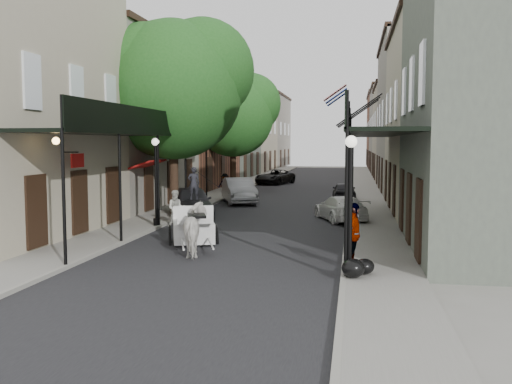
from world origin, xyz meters
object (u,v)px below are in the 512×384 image
at_px(pedestrian_sidewalk_right, 354,234).
at_px(car_left_mid, 239,191).
at_px(car_left_far, 275,177).
at_px(carriage, 193,212).
at_px(car_left_near, 191,202).
at_px(tree_near, 182,84).
at_px(lamppost_right_far, 353,169).
at_px(car_right_near, 341,208).
at_px(horse, 197,229).
at_px(pedestrian_sidewalk_left, 225,185).
at_px(pedestrian_walking, 176,209).
at_px(car_right_far, 344,191).
at_px(lamppost_left, 156,180).
at_px(tree_far, 238,112).
at_px(lamppost_right_near, 350,204).

relative_size(pedestrian_sidewalk_right, car_left_mid, 0.39).
bearing_deg(car_left_far, carriage, -70.16).
xyz_separation_m(carriage, car_left_near, (-1.94, 6.52, -0.33)).
height_order(tree_near, lamppost_right_far, tree_near).
bearing_deg(car_right_near, horse, 44.11).
bearing_deg(pedestrian_sidewalk_left, pedestrian_walking, 74.44).
xyz_separation_m(car_left_far, car_right_far, (6.20, -13.07, -0.05)).
height_order(lamppost_left, pedestrian_walking, lamppost_left).
bearing_deg(pedestrian_sidewalk_left, carriage, 79.57).
bearing_deg(lamppost_right_far, lamppost_left, -124.35).
bearing_deg(tree_far, car_right_near, -61.82).
bearing_deg(car_left_far, tree_near, -76.20).
height_order(tree_near, tree_far, tree_near).
relative_size(tree_far, lamppost_right_near, 2.32).
relative_size(lamppost_right_far, car_right_far, 1.07).
relative_size(tree_near, carriage, 3.41).
bearing_deg(car_left_mid, lamppost_right_far, -6.15).
bearing_deg(car_right_far, car_right_near, 86.37).
xyz_separation_m(tree_far, car_left_far, (1.65, 7.89, -5.19)).
relative_size(lamppost_left, car_right_near, 0.92).
xyz_separation_m(horse, pedestrian_sidewalk_left, (-3.40, 18.93, 0.02)).
height_order(tree_near, car_right_near, tree_near).
bearing_deg(horse, tree_near, -89.51).
bearing_deg(car_left_mid, tree_near, -124.63).
bearing_deg(horse, car_left_near, -91.77).
relative_size(lamppost_left, carriage, 1.32).
relative_size(carriage, car_left_far, 0.61).
distance_m(pedestrian_sidewalk_left, car_left_mid, 3.58).
relative_size(lamppost_right_far, car_right_near, 0.92).
height_order(car_left_mid, car_right_near, car_left_mid).
distance_m(tree_near, car_left_mid, 8.56).
height_order(horse, car_left_far, horse).
bearing_deg(pedestrian_walking, carriage, -79.82).
bearing_deg(car_left_near, tree_far, 69.95).
relative_size(pedestrian_sidewalk_right, car_left_near, 0.40).
xyz_separation_m(tree_near, car_right_near, (7.80, -0.64, -5.90)).
distance_m(lamppost_right_near, pedestrian_walking, 11.33).
xyz_separation_m(tree_near, lamppost_right_far, (8.30, 7.82, -4.44)).
bearing_deg(tree_far, lamppost_right_far, -36.51).
bearing_deg(lamppost_right_near, pedestrian_sidewalk_left, 111.08).
relative_size(pedestrian_walking, car_right_far, 0.46).
bearing_deg(tree_near, car_right_near, -4.71).
relative_size(carriage, car_left_mid, 0.61).
relative_size(tree_near, car_left_mid, 2.10).
distance_m(lamppost_right_far, car_right_near, 8.61).
xyz_separation_m(tree_near, pedestrian_sidewalk_left, (-0.00, 9.36, -5.62)).
bearing_deg(lamppost_right_far, car_left_mid, -166.06).
distance_m(car_left_mid, car_left_far, 15.73).
height_order(tree_far, car_right_near, tree_far).
relative_size(lamppost_right_near, lamppost_right_far, 1.00).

